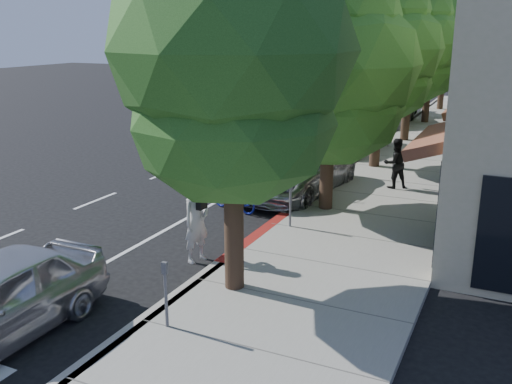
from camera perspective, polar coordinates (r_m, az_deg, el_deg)
The scene contains 17 objects.
ground at distance 14.21m, azimuth -1.69°, elevation -6.14°, with size 120.00×120.00×0.00m, color black.
sidewalk at distance 20.75m, azimuth 14.12°, elevation 0.81°, with size 4.60×56.00×0.15m, color gray.
curb at distance 21.28m, azimuth 8.05°, elevation 1.52°, with size 0.30×56.00×0.15m, color #9E998E.
curb_red_segment at distance 15.02m, azimuth 0.03°, elevation -4.57°, with size 0.32×4.00×0.15m, color maroon.
street_tree_0 at distance 10.97m, azimuth -2.42°, elevation 13.41°, with size 4.77×4.77×7.86m.
street_tree_1 at distance 16.55m, azimuth 7.45°, elevation 12.30°, with size 5.10×5.10×7.23m.
street_tree_2 at distance 22.32m, azimuth 12.36°, elevation 13.63°, with size 4.66×4.66×7.41m.
street_tree_3 at distance 28.19m, azimuth 15.24°, elevation 13.96°, with size 4.82×4.82×7.50m.
street_tree_4 at distance 34.11m, azimuth 17.11°, elevation 13.96°, with size 5.20×5.20×7.51m.
street_tree_5 at distance 40.05m, azimuth 18.47°, elevation 14.43°, with size 4.35×4.35×7.59m.
cyclist at distance 13.50m, azimuth -5.99°, elevation -2.99°, with size 0.72×0.47×1.96m, color silver.
bicycle at distance 17.30m, azimuth -2.21°, elevation -0.42°, with size 0.61×1.74×0.92m, color navy.
silver_suv at distance 19.03m, azimuth 3.88°, elevation 2.05°, with size 2.53×5.49×1.53m, color #AAA9AE.
dark_sedan at distance 25.84m, azimuth 9.25°, elevation 5.67°, with size 1.66×4.76×1.57m, color black.
white_pickup at distance 33.74m, azimuth 13.26°, elevation 7.98°, with size 2.37×5.82×1.69m, color silver.
dark_suv_far at distance 36.71m, azimuth 14.03°, elevation 8.69°, with size 2.19×5.44×1.85m, color black.
pedestrian at distance 19.71m, azimuth 13.75°, elevation 2.81°, with size 0.82×0.64×1.70m, color black.
Camera 1 is at (5.96, -11.72, 5.38)m, focal length 40.00 mm.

